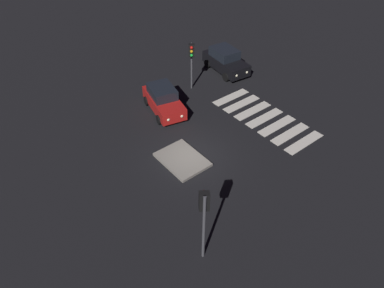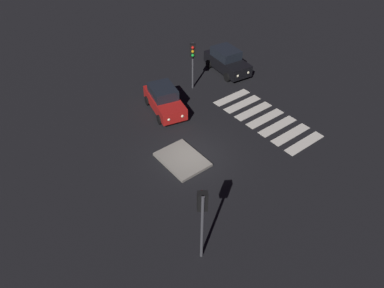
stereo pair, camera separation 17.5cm
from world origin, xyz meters
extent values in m
plane|color=black|center=(0.00, 0.00, 0.00)|extent=(80.00, 80.00, 0.00)
cube|color=gray|center=(0.06, 0.71, 0.09)|extent=(3.05, 2.30, 0.18)
cube|color=red|center=(5.11, -1.49, 0.72)|extent=(4.47, 2.71, 0.85)
cube|color=black|center=(5.36, -1.55, 1.49)|extent=(2.46, 2.08, 0.69)
cylinder|color=black|center=(3.65, -2.04, 0.34)|extent=(0.71, 0.39, 0.67)
cylinder|color=black|center=(4.06, -0.34, 0.34)|extent=(0.71, 0.39, 0.67)
cylinder|color=black|center=(6.16, -2.65, 0.34)|extent=(0.71, 0.39, 0.67)
cylinder|color=black|center=(6.57, -0.94, 0.34)|extent=(0.71, 0.39, 0.67)
sphere|color=#F2EABF|center=(3.01, -1.49, 0.72)|extent=(0.22, 0.22, 0.22)
sphere|color=#F2EABF|center=(3.24, -0.54, 0.72)|extent=(0.22, 0.22, 0.22)
cube|color=black|center=(6.76, -8.97, 0.76)|extent=(4.58, 2.39, 0.90)
cube|color=black|center=(7.03, -9.00, 1.57)|extent=(2.43, 1.96, 0.73)
cylinder|color=black|center=(5.30, -9.72, 0.35)|extent=(0.73, 0.34, 0.71)
cylinder|color=black|center=(5.52, -7.89, 0.35)|extent=(0.73, 0.34, 0.71)
cylinder|color=black|center=(8.00, -10.04, 0.35)|extent=(0.73, 0.34, 0.71)
cylinder|color=black|center=(8.22, -8.21, 0.35)|extent=(0.73, 0.34, 0.71)
sphere|color=#F2EABF|center=(4.57, -9.23, 0.76)|extent=(0.24, 0.24, 0.24)
sphere|color=#F2EABF|center=(4.69, -8.20, 0.76)|extent=(0.24, 0.24, 0.24)
cylinder|color=#47474C|center=(6.41, -5.03, 1.87)|extent=(0.14, 0.14, 3.75)
cube|color=black|center=(6.27, -4.92, 3.27)|extent=(0.52, 0.54, 0.96)
sphere|color=red|center=(6.11, -4.79, 3.57)|extent=(0.22, 0.22, 0.22)
sphere|color=orange|center=(6.11, -4.79, 3.27)|extent=(0.22, 0.22, 0.22)
sphere|color=green|center=(6.11, -4.79, 2.97)|extent=(0.22, 0.22, 0.22)
cylinder|color=#47474C|center=(-5.76, 3.90, 2.06)|extent=(0.14, 0.14, 4.11)
cube|color=black|center=(-5.61, 3.80, 3.63)|extent=(0.51, 0.54, 0.96)
sphere|color=red|center=(-5.45, 3.69, 3.93)|extent=(0.22, 0.22, 0.22)
sphere|color=orange|center=(-5.45, 3.69, 3.63)|extent=(0.22, 0.22, 0.22)
sphere|color=green|center=(-5.45, 3.69, 3.33)|extent=(0.22, 0.22, 0.22)
cube|color=silver|center=(-3.45, -6.52, 0.01)|extent=(0.70, 3.20, 0.02)
cube|color=silver|center=(-2.30, -6.52, 0.01)|extent=(0.70, 3.20, 0.02)
cube|color=silver|center=(-1.15, -6.52, 0.01)|extent=(0.70, 3.20, 0.02)
cube|color=silver|center=(0.00, -6.52, 0.01)|extent=(0.70, 3.20, 0.02)
cube|color=silver|center=(1.15, -6.52, 0.01)|extent=(0.70, 3.20, 0.02)
cube|color=silver|center=(2.30, -6.52, 0.01)|extent=(0.70, 3.20, 0.02)
cube|color=silver|center=(3.45, -6.52, 0.01)|extent=(0.70, 3.20, 0.02)
camera|label=1|loc=(-12.82, 10.14, 14.70)|focal=33.28mm
camera|label=2|loc=(-12.93, 10.00, 14.70)|focal=33.28mm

